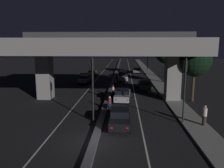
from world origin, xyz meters
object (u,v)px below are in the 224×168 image
Objects in this scene: car_grey_sixth at (137,70)px; motorcycle_blue_filtering_near at (110,104)px; motorcycle_red_filtering_mid at (113,91)px; car_silver_fourth at (123,76)px; motorcycle_white_filtering_far at (116,81)px; car_black_lead at (120,117)px; car_dark_green_third at (145,84)px; street_lamp at (146,55)px; traffic_light_left_of_median at (93,79)px; traffic_light_right_of_median at (185,80)px; car_dark_blue_fifth at (123,74)px; car_silver_second at (123,95)px; car_taxi_yellow_second_oncoming at (92,72)px; pedestrian_on_sidewalk at (205,115)px; car_grey_lead_oncoming at (85,79)px.

motorcycle_blue_filtering_near reaches higher than car_grey_sixth.
car_silver_fourth is at bearing -8.87° from motorcycle_red_filtering_mid.
car_grey_sixth is 2.48× the size of motorcycle_white_filtering_far.
car_black_lead is 16.39m from car_dark_green_third.
street_lamp is 17.44m from car_dark_green_third.
motorcycle_white_filtering_far is (-6.34, -12.94, -3.97)m from street_lamp.
car_black_lead is at bearing 178.12° from car_silver_fourth.
motorcycle_red_filtering_mid is (-4.63, -25.51, -0.06)m from car_grey_sixth.
motorcycle_red_filtering_mid is at bearing -106.54° from street_lamp.
traffic_light_left_of_median reaches higher than car_silver_fourth.
car_silver_fourth is 19.36m from motorcycle_blue_filtering_near.
traffic_light_left_of_median reaches higher than traffic_light_right_of_median.
traffic_light_right_of_median is 1.26× the size of car_dark_green_third.
traffic_light_right_of_median is 20.39m from motorcycle_white_filtering_far.
street_lamp is at bearing -19.95° from motorcycle_red_filtering_mid.
street_lamp is at bearing -53.36° from car_dark_blue_fifth.
traffic_light_right_of_median reaches higher than car_dark_green_third.
car_silver_second is (0.19, 8.71, -0.01)m from car_black_lead.
car_taxi_yellow_second_oncoming is at bearing 77.65° from car_dark_blue_fifth.
car_silver_fourth is at bearing 103.28° from traffic_light_right_of_median.
motorcycle_red_filtering_mid is at bearing 126.63° from pedestrian_on_sidewalk.
motorcycle_white_filtering_far is (-4.63, 4.01, -0.21)m from car_dark_green_third.
traffic_light_right_of_median is 33.04m from car_taxi_yellow_second_oncoming.
car_dark_blue_fifth is at bearing -0.96° from car_black_lead.
car_dark_green_third is at bearing -95.77° from street_lamp.
car_dark_green_third reaches higher than motorcycle_red_filtering_mid.
traffic_light_right_of_median is 1.33× the size of car_taxi_yellow_second_oncoming.
car_grey_sixth is (-2.01, 35.84, -3.18)m from traffic_light_right_of_median.
traffic_light_right_of_median is at bearing 19.65° from car_taxi_yellow_second_oncoming.
motorcycle_red_filtering_mid reaches higher than motorcycle_white_filtering_far.
car_silver_fourth reaches higher than car_grey_lead_oncoming.
car_grey_lead_oncoming reaches higher than car_dark_blue_fifth.
pedestrian_on_sidewalk reaches higher than car_taxi_yellow_second_oncoming.
car_taxi_yellow_second_oncoming is 12.85m from motorcycle_white_filtering_far.
traffic_light_right_of_median is at bearing -150.66° from motorcycle_red_filtering_mid.
car_silver_second is (-5.10, -24.24, -3.81)m from street_lamp.
car_grey_lead_oncoming is (-12.14, -11.64, -3.80)m from street_lamp.
pedestrian_on_sidewalk is (3.52, -15.77, 0.18)m from car_dark_green_third.
car_silver_fourth is 12.74m from motorcycle_red_filtering_mid.
street_lamp reaches higher than car_dark_blue_fifth.
motorcycle_blue_filtering_near is 6.63m from motorcycle_red_filtering_mid.
car_silver_fourth is 13.28m from car_grey_sixth.
traffic_light_right_of_median is 1.18× the size of car_silver_second.
traffic_light_right_of_median is (7.87, 0.00, -0.02)m from traffic_light_left_of_median.
car_silver_fourth is at bearing 0.84° from motorcycle_blue_filtering_near.
car_silver_fourth reaches higher than car_silver_second.
car_dark_blue_fifth is at bearing 2.43° from car_silver_second.
car_taxi_yellow_second_oncoming is at bearing 11.86° from car_black_lead.
street_lamp reaches higher than car_taxi_yellow_second_oncoming.
car_silver_fourth is at bearing -120.19° from street_lamp.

